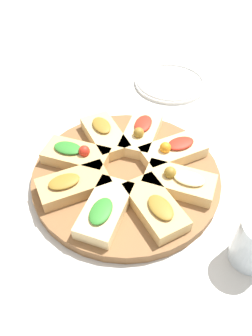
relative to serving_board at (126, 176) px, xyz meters
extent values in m
plane|color=beige|center=(0.00, 0.00, -0.01)|extent=(3.00, 3.00, 0.00)
cylinder|color=brown|center=(0.00, 0.00, 0.00)|extent=(0.44, 0.44, 0.02)
cube|color=#DBB775|center=(-0.12, -0.03, 0.03)|extent=(0.17, 0.11, 0.03)
ellipsoid|color=olive|center=(-0.14, -0.04, 0.05)|extent=(0.08, 0.06, 0.01)
cube|color=tan|center=(-0.06, -0.11, 0.03)|extent=(0.14, 0.17, 0.03)
ellipsoid|color=#2D7A28|center=(-0.07, -0.12, 0.05)|extent=(0.07, 0.08, 0.01)
sphere|color=red|center=(-0.05, -0.09, 0.05)|extent=(0.03, 0.03, 0.03)
cube|color=tan|center=(0.03, -0.12, 0.03)|extent=(0.11, 0.17, 0.03)
ellipsoid|color=olive|center=(0.03, -0.14, 0.05)|extent=(0.06, 0.08, 0.01)
cube|color=#E5C689|center=(0.11, -0.06, 0.03)|extent=(0.17, 0.14, 0.03)
ellipsoid|color=#2D7A28|center=(0.12, -0.07, 0.05)|extent=(0.08, 0.07, 0.01)
cube|color=tan|center=(0.12, 0.04, 0.03)|extent=(0.17, 0.12, 0.03)
ellipsoid|color=olive|center=(0.14, 0.04, 0.05)|extent=(0.08, 0.06, 0.01)
cube|color=#DBB775|center=(0.07, 0.11, 0.03)|extent=(0.14, 0.17, 0.03)
ellipsoid|color=beige|center=(0.08, 0.12, 0.05)|extent=(0.07, 0.08, 0.01)
sphere|color=olive|center=(0.05, 0.09, 0.05)|extent=(0.03, 0.03, 0.03)
cube|color=#E5C689|center=(-0.03, 0.12, 0.03)|extent=(0.11, 0.17, 0.03)
ellipsoid|color=red|center=(-0.04, 0.14, 0.05)|extent=(0.06, 0.08, 0.01)
sphere|color=orange|center=(-0.03, 0.10, 0.05)|extent=(0.03, 0.03, 0.03)
cube|color=#E5C689|center=(-0.11, 0.06, 0.03)|extent=(0.17, 0.14, 0.03)
ellipsoid|color=red|center=(-0.13, 0.07, 0.05)|extent=(0.08, 0.07, 0.01)
sphere|color=olive|center=(-0.09, 0.05, 0.05)|extent=(0.03, 0.03, 0.03)
cylinder|color=white|center=(-0.38, 0.22, -0.01)|extent=(0.23, 0.23, 0.01)
torus|color=white|center=(-0.38, 0.22, 0.00)|extent=(0.22, 0.22, 0.01)
camera|label=1|loc=(0.51, -0.10, 0.57)|focal=35.00mm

